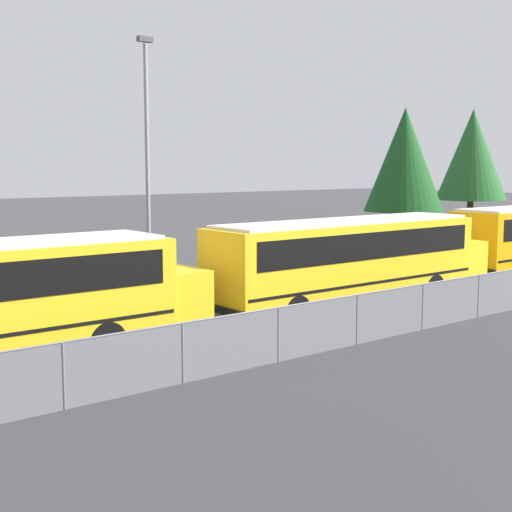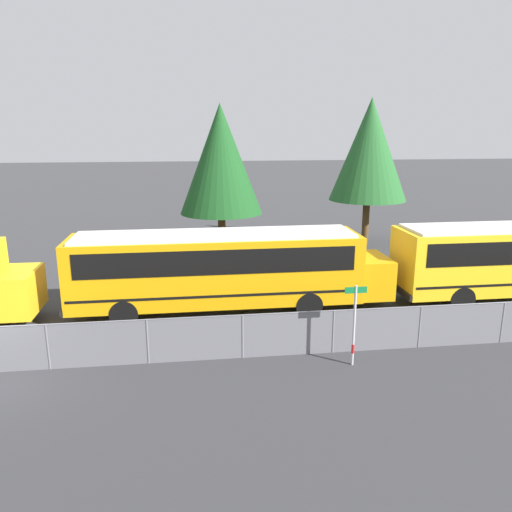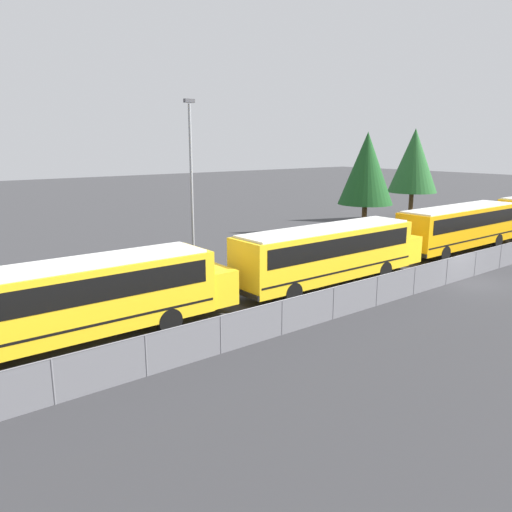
{
  "view_description": "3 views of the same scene",
  "coord_description": "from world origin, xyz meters",
  "px_view_note": "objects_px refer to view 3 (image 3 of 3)",
  "views": [
    {
      "loc": [
        -25.61,
        -14.16,
        5.23
      ],
      "look_at": [
        -10.47,
        4.86,
        2.14
      ],
      "focal_mm": 50.0,
      "sensor_mm": 36.0,
      "label": 1
    },
    {
      "loc": [
        6.01,
        -14.89,
        7.29
      ],
      "look_at": [
        8.62,
        4.78,
        2.18
      ],
      "focal_mm": 35.0,
      "sensor_mm": 36.0,
      "label": 2
    },
    {
      "loc": [
        -26.3,
        -14.5,
        7.71
      ],
      "look_at": [
        -11.29,
        4.64,
        2.18
      ],
      "focal_mm": 35.0,
      "sensor_mm": 36.0,
      "label": 3
    }
  ],
  "objects_px": {
    "school_bus_2": "(331,250)",
    "light_pole": "(192,185)",
    "school_bus_1": "(78,296)",
    "school_bus_3": "(461,225)",
    "tree_0": "(367,168)",
    "tree_1": "(414,161)"
  },
  "relations": [
    {
      "from": "school_bus_1",
      "to": "school_bus_3",
      "type": "xyz_separation_m",
      "value": [
        27.58,
        0.1,
        0.0
      ]
    },
    {
      "from": "school_bus_3",
      "to": "light_pole",
      "type": "xyz_separation_m",
      "value": [
        -18.96,
        5.66,
        3.45
      ]
    },
    {
      "from": "tree_0",
      "to": "light_pole",
      "type": "bearing_deg",
      "value": -169.35
    },
    {
      "from": "school_bus_2",
      "to": "tree_0",
      "type": "relative_size",
      "value": 1.5
    },
    {
      "from": "school_bus_1",
      "to": "school_bus_3",
      "type": "relative_size",
      "value": 1.0
    },
    {
      "from": "school_bus_1",
      "to": "school_bus_3",
      "type": "distance_m",
      "value": 27.58
    },
    {
      "from": "school_bus_2",
      "to": "tree_1",
      "type": "distance_m",
      "value": 26.71
    },
    {
      "from": "school_bus_1",
      "to": "tree_1",
      "type": "xyz_separation_m",
      "value": [
        37.49,
        11.25,
        4.01
      ]
    },
    {
      "from": "tree_0",
      "to": "tree_1",
      "type": "bearing_deg",
      "value": 11.01
    },
    {
      "from": "school_bus_1",
      "to": "tree_0",
      "type": "xyz_separation_m",
      "value": [
        28.13,
        9.43,
        3.6
      ]
    },
    {
      "from": "school_bus_2",
      "to": "light_pole",
      "type": "xyz_separation_m",
      "value": [
        -5.1,
        6.01,
        3.45
      ]
    },
    {
      "from": "school_bus_2",
      "to": "tree_1",
      "type": "relative_size",
      "value": 1.42
    },
    {
      "from": "school_bus_2",
      "to": "tree_0",
      "type": "xyz_separation_m",
      "value": [
        14.41,
        9.68,
        3.6
      ]
    },
    {
      "from": "school_bus_3",
      "to": "tree_0",
      "type": "xyz_separation_m",
      "value": [
        0.55,
        9.33,
        3.6
      ]
    },
    {
      "from": "school_bus_1",
      "to": "tree_1",
      "type": "bearing_deg",
      "value": 16.71
    },
    {
      "from": "school_bus_1",
      "to": "tree_0",
      "type": "height_order",
      "value": "tree_0"
    },
    {
      "from": "school_bus_3",
      "to": "tree_0",
      "type": "relative_size",
      "value": 1.5
    },
    {
      "from": "tree_1",
      "to": "tree_0",
      "type": "bearing_deg",
      "value": -168.99
    },
    {
      "from": "school_bus_1",
      "to": "tree_0",
      "type": "relative_size",
      "value": 1.5
    },
    {
      "from": "school_bus_1",
      "to": "light_pole",
      "type": "distance_m",
      "value": 10.93
    },
    {
      "from": "school_bus_1",
      "to": "light_pole",
      "type": "bearing_deg",
      "value": 33.76
    },
    {
      "from": "tree_1",
      "to": "school_bus_1",
      "type": "bearing_deg",
      "value": -163.29
    }
  ]
}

